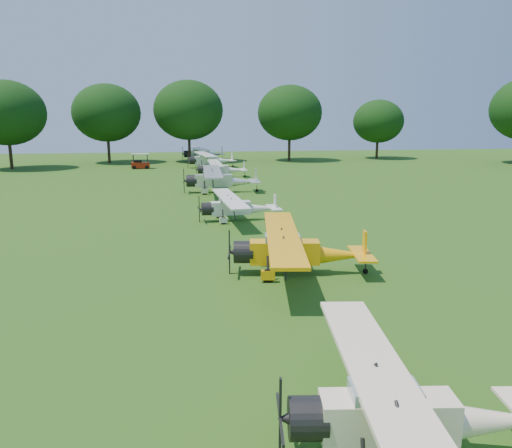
% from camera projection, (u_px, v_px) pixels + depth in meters
% --- Properties ---
extents(ground, '(160.00, 160.00, 0.00)m').
position_uv_depth(ground, '(256.00, 253.00, 26.54)').
color(ground, '#234C13').
rests_on(ground, ground).
extents(tree_belt, '(137.36, 130.27, 14.52)m').
position_uv_depth(tree_belt, '(324.00, 98.00, 25.55)').
color(tree_belt, black).
rests_on(tree_belt, ground).
extents(aircraft_1, '(5.94, 9.43, 1.85)m').
position_uv_depth(aircraft_1, '(409.00, 410.00, 10.38)').
color(aircraft_1, white).
rests_on(aircraft_1, ground).
extents(aircraft_2, '(6.65, 10.54, 2.07)m').
position_uv_depth(aircraft_2, '(295.00, 248.00, 22.70)').
color(aircraft_2, '#FFAC0A').
rests_on(aircraft_2, ground).
extents(aircraft_3, '(5.74, 9.14, 1.80)m').
position_uv_depth(aircraft_3, '(237.00, 206.00, 34.59)').
color(aircraft_3, white).
rests_on(aircraft_3, ground).
extents(aircraft_4, '(7.33, 11.66, 2.30)m').
position_uv_depth(aircraft_4, '(219.00, 178.00, 47.52)').
color(aircraft_4, silver).
rests_on(aircraft_4, ground).
extents(aircraft_5, '(6.13, 9.72, 1.93)m').
position_uv_depth(aircraft_5, '(220.00, 168.00, 59.58)').
color(aircraft_5, white).
rests_on(aircraft_5, ground).
extents(aircraft_6, '(6.92, 10.99, 2.16)m').
position_uv_depth(aircraft_6, '(210.00, 159.00, 71.14)').
color(aircraft_6, white).
rests_on(aircraft_6, ground).
extents(aircraft_7, '(7.21, 11.41, 2.24)m').
position_uv_depth(aircraft_7, '(202.00, 152.00, 83.15)').
color(aircraft_7, silver).
rests_on(aircraft_7, ground).
extents(golf_cart, '(2.51, 1.61, 2.10)m').
position_uv_depth(golf_cart, '(140.00, 164.00, 69.74)').
color(golf_cart, '#A21E0B').
rests_on(golf_cart, ground).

